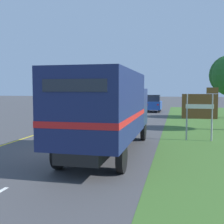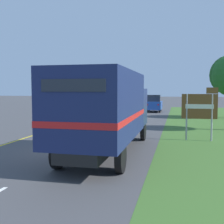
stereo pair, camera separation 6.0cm
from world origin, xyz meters
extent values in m
plane|color=#444447|center=(0.00, 0.00, 0.00)|extent=(200.00, 200.00, 0.00)
cube|color=yellow|center=(-3.70, 8.29, 0.00)|extent=(0.12, 49.62, 0.01)
cube|color=white|center=(0.00, 0.51, 0.00)|extent=(0.12, 2.60, 0.01)
cube|color=white|center=(0.00, 7.11, 0.00)|extent=(0.12, 2.60, 0.01)
cube|color=white|center=(0.00, 13.71, 0.00)|extent=(0.12, 2.60, 0.01)
cube|color=white|center=(0.00, 20.31, 0.00)|extent=(0.12, 2.60, 0.01)
cube|color=white|center=(0.00, 26.91, 0.00)|extent=(0.12, 2.60, 0.01)
cylinder|color=black|center=(0.64, 3.40, 0.50)|extent=(0.22, 1.00, 1.00)
cylinder|color=black|center=(2.84, 3.40, 0.50)|extent=(0.22, 1.00, 1.00)
cylinder|color=black|center=(0.64, -2.72, 0.50)|extent=(0.22, 1.00, 1.00)
cylinder|color=black|center=(2.84, -2.72, 0.50)|extent=(0.22, 1.00, 1.00)
cube|color=black|center=(1.74, 0.00, 0.68)|extent=(1.41, 8.17, 0.36)
cube|color=navy|center=(1.74, -1.05, 2.13)|extent=(2.55, 6.07, 2.54)
cube|color=red|center=(1.74, -1.05, 1.69)|extent=(2.57, 6.09, 0.20)
cube|color=#232833|center=(1.74, -4.10, 2.83)|extent=(1.92, 0.03, 0.36)
cube|color=navy|center=(1.74, 3.04, 1.81)|extent=(2.45, 2.10, 1.90)
cube|color=#283342|center=(1.74, 4.10, 2.05)|extent=(2.17, 0.03, 0.85)
cylinder|color=black|center=(-2.69, 15.07, 0.33)|extent=(0.16, 0.66, 0.66)
cylinder|color=black|center=(-1.22, 15.07, 0.33)|extent=(0.16, 0.66, 0.66)
cylinder|color=black|center=(-2.69, 12.51, 0.33)|extent=(0.16, 0.66, 0.66)
cylinder|color=black|center=(-1.22, 12.51, 0.33)|extent=(0.16, 0.66, 0.66)
cube|color=white|center=(-1.96, 13.79, 0.80)|extent=(1.80, 4.14, 0.93)
cube|color=#282D38|center=(-1.96, 13.62, 1.66)|extent=(1.55, 2.28, 0.79)
cube|color=red|center=(-2.59, 11.71, 0.96)|extent=(0.20, 0.03, 0.14)
cube|color=red|center=(-1.33, 11.71, 0.96)|extent=(0.20, 0.03, 0.14)
cylinder|color=black|center=(1.09, 24.32, 0.33)|extent=(0.16, 0.66, 0.66)
cylinder|color=black|center=(2.56, 24.32, 0.33)|extent=(0.16, 0.66, 0.66)
cylinder|color=black|center=(1.09, 21.89, 0.33)|extent=(0.16, 0.66, 0.66)
cylinder|color=black|center=(2.56, 21.89, 0.33)|extent=(0.16, 0.66, 0.66)
cube|color=#234CAD|center=(1.82, 23.10, 0.81)|extent=(1.80, 3.93, 0.95)
cube|color=#282D38|center=(1.82, 22.95, 1.68)|extent=(1.55, 2.16, 0.81)
cube|color=red|center=(1.19, 21.13, 0.97)|extent=(0.20, 0.03, 0.14)
cube|color=red|center=(2.45, 21.13, 0.97)|extent=(0.20, 0.03, 0.14)
cylinder|color=#9E9EA3|center=(5.10, 3.91, 1.24)|extent=(0.09, 0.09, 2.48)
cylinder|color=#9E9EA3|center=(6.38, 3.91, 1.24)|extent=(0.09, 0.09, 2.48)
cube|color=brown|center=(5.74, 3.91, 1.83)|extent=(1.83, 0.06, 1.31)
cube|color=brown|center=(6.36, 3.91, 2.66)|extent=(0.58, 0.06, 0.32)
cube|color=silver|center=(5.74, 3.87, 1.83)|extent=(1.43, 0.02, 0.24)
camera|label=1|loc=(4.55, -11.52, 2.71)|focal=45.00mm
camera|label=2|loc=(4.61, -11.51, 2.71)|focal=45.00mm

